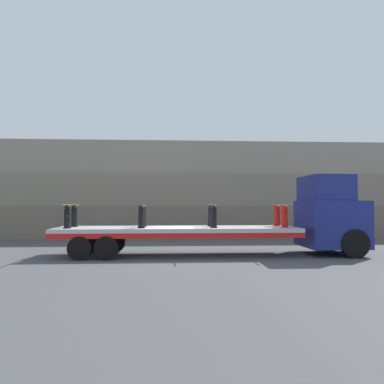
{
  "coord_description": "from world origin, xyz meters",
  "views": [
    {
      "loc": [
        -0.32,
        -15.41,
        2.08
      ],
      "look_at": [
        0.6,
        0.0,
        2.6
      ],
      "focal_mm": 35.0,
      "sensor_mm": 36.0,
      "label": 1
    }
  ],
  "objects_px": {
    "truck_cab": "(332,216)",
    "fire_hydrant_black_near_0": "(67,217)",
    "fire_hydrant_black_far_1": "(143,216)",
    "fire_hydrant_black_near_1": "(141,217)",
    "fire_hydrant_red_far_3": "(277,216)",
    "flatbed_trailer": "(163,232)",
    "fire_hydrant_black_far_0": "(74,216)",
    "fire_hydrant_black_near_2": "(214,217)",
    "fire_hydrant_red_near_3": "(284,216)",
    "fire_hydrant_black_far_2": "(211,216)"
  },
  "relations": [
    {
      "from": "truck_cab",
      "to": "fire_hydrant_black_near_0",
      "type": "bearing_deg",
      "value": -177.17
    },
    {
      "from": "truck_cab",
      "to": "fire_hydrant_black_far_1",
      "type": "height_order",
      "value": "truck_cab"
    },
    {
      "from": "fire_hydrant_black_near_1",
      "to": "fire_hydrant_red_far_3",
      "type": "relative_size",
      "value": 1.0
    },
    {
      "from": "flatbed_trailer",
      "to": "fire_hydrant_black_near_1",
      "type": "distance_m",
      "value": 1.18
    },
    {
      "from": "fire_hydrant_black_near_1",
      "to": "fire_hydrant_red_far_3",
      "type": "xyz_separation_m",
      "value": [
        5.75,
        1.07,
        0.0
      ]
    },
    {
      "from": "flatbed_trailer",
      "to": "fire_hydrant_black_far_0",
      "type": "relative_size",
      "value": 10.71
    },
    {
      "from": "fire_hydrant_black_far_0",
      "to": "fire_hydrant_black_near_1",
      "type": "relative_size",
      "value": 1.0
    },
    {
      "from": "fire_hydrant_black_far_0",
      "to": "fire_hydrant_black_near_2",
      "type": "relative_size",
      "value": 1.0
    },
    {
      "from": "fire_hydrant_black_far_1",
      "to": "fire_hydrant_red_far_3",
      "type": "height_order",
      "value": "same"
    },
    {
      "from": "truck_cab",
      "to": "fire_hydrant_black_near_1",
      "type": "relative_size",
      "value": 3.59
    },
    {
      "from": "fire_hydrant_black_far_0",
      "to": "fire_hydrant_black_near_1",
      "type": "bearing_deg",
      "value": -20.45
    },
    {
      "from": "flatbed_trailer",
      "to": "fire_hydrant_black_far_1",
      "type": "height_order",
      "value": "fire_hydrant_black_far_1"
    },
    {
      "from": "fire_hydrant_black_far_1",
      "to": "fire_hydrant_black_near_2",
      "type": "xyz_separation_m",
      "value": [
        2.88,
        -1.07,
        0.0
      ]
    },
    {
      "from": "fire_hydrant_black_near_0",
      "to": "fire_hydrant_red_far_3",
      "type": "xyz_separation_m",
      "value": [
        8.63,
        1.07,
        0.0
      ]
    },
    {
      "from": "flatbed_trailer",
      "to": "fire_hydrant_black_near_0",
      "type": "distance_m",
      "value": 3.8
    },
    {
      "from": "truck_cab",
      "to": "fire_hydrant_black_near_0",
      "type": "distance_m",
      "value": 10.84
    },
    {
      "from": "fire_hydrant_black_near_0",
      "to": "fire_hydrant_black_near_2",
      "type": "distance_m",
      "value": 5.75
    },
    {
      "from": "fire_hydrant_black_far_1",
      "to": "fire_hydrant_red_near_3",
      "type": "relative_size",
      "value": 1.0
    },
    {
      "from": "truck_cab",
      "to": "fire_hydrant_black_far_0",
      "type": "relative_size",
      "value": 3.59
    },
    {
      "from": "fire_hydrant_red_far_3",
      "to": "truck_cab",
      "type": "bearing_deg",
      "value": -13.7
    },
    {
      "from": "fire_hydrant_black_near_1",
      "to": "truck_cab",
      "type": "bearing_deg",
      "value": 3.86
    },
    {
      "from": "fire_hydrant_black_far_0",
      "to": "fire_hydrant_black_near_1",
      "type": "xyz_separation_m",
      "value": [
        2.88,
        -1.07,
        0.0
      ]
    },
    {
      "from": "flatbed_trailer",
      "to": "fire_hydrant_black_near_2",
      "type": "height_order",
      "value": "fire_hydrant_black_near_2"
    },
    {
      "from": "flatbed_trailer",
      "to": "fire_hydrant_black_far_2",
      "type": "height_order",
      "value": "fire_hydrant_black_far_2"
    },
    {
      "from": "fire_hydrant_black_near_1",
      "to": "fire_hydrant_black_near_0",
      "type": "bearing_deg",
      "value": 180.0
    },
    {
      "from": "truck_cab",
      "to": "fire_hydrant_black_near_1",
      "type": "xyz_separation_m",
      "value": [
        -7.95,
        -0.54,
        -0.02
      ]
    },
    {
      "from": "truck_cab",
      "to": "fire_hydrant_black_near_1",
      "type": "height_order",
      "value": "truck_cab"
    },
    {
      "from": "fire_hydrant_black_far_2",
      "to": "fire_hydrant_red_far_3",
      "type": "xyz_separation_m",
      "value": [
        2.88,
        0.0,
        0.0
      ]
    },
    {
      "from": "fire_hydrant_black_far_0",
      "to": "fire_hydrant_red_near_3",
      "type": "relative_size",
      "value": 1.0
    },
    {
      "from": "flatbed_trailer",
      "to": "fire_hydrant_black_far_0",
      "type": "bearing_deg",
      "value": 171.76
    },
    {
      "from": "fire_hydrant_red_near_3",
      "to": "fire_hydrant_red_far_3",
      "type": "height_order",
      "value": "same"
    },
    {
      "from": "fire_hydrant_black_near_0",
      "to": "fire_hydrant_red_near_3",
      "type": "xyz_separation_m",
      "value": [
        8.63,
        0.0,
        0.0
      ]
    },
    {
      "from": "fire_hydrant_red_near_3",
      "to": "fire_hydrant_red_far_3",
      "type": "relative_size",
      "value": 1.0
    },
    {
      "from": "flatbed_trailer",
      "to": "fire_hydrant_black_far_1",
      "type": "xyz_separation_m",
      "value": [
        -0.82,
        0.54,
        0.66
      ]
    },
    {
      "from": "fire_hydrant_black_far_0",
      "to": "fire_hydrant_black_far_2",
      "type": "bearing_deg",
      "value": 0.0
    },
    {
      "from": "fire_hydrant_black_near_0",
      "to": "fire_hydrant_black_far_2",
      "type": "xyz_separation_m",
      "value": [
        5.75,
        1.07,
        0.0
      ]
    },
    {
      "from": "flatbed_trailer",
      "to": "fire_hydrant_black_far_0",
      "type": "height_order",
      "value": "fire_hydrant_black_far_0"
    },
    {
      "from": "fire_hydrant_black_near_2",
      "to": "fire_hydrant_black_far_0",
      "type": "bearing_deg",
      "value": 169.44
    },
    {
      "from": "fire_hydrant_black_far_1",
      "to": "fire_hydrant_black_far_2",
      "type": "distance_m",
      "value": 2.88
    },
    {
      "from": "fire_hydrant_black_near_1",
      "to": "fire_hydrant_black_far_2",
      "type": "xyz_separation_m",
      "value": [
        2.88,
        1.07,
        0.0
      ]
    },
    {
      "from": "fire_hydrant_black_far_2",
      "to": "fire_hydrant_red_near_3",
      "type": "xyz_separation_m",
      "value": [
        2.88,
        -1.07,
        0.0
      ]
    },
    {
      "from": "fire_hydrant_black_near_0",
      "to": "fire_hydrant_red_near_3",
      "type": "bearing_deg",
      "value": 0.0
    },
    {
      "from": "flatbed_trailer",
      "to": "fire_hydrant_black_far_2",
      "type": "relative_size",
      "value": 10.71
    },
    {
      "from": "fire_hydrant_black_far_0",
      "to": "fire_hydrant_black_far_2",
      "type": "distance_m",
      "value": 5.75
    },
    {
      "from": "fire_hydrant_black_far_0",
      "to": "fire_hydrant_red_far_3",
      "type": "xyz_separation_m",
      "value": [
        8.63,
        0.0,
        0.0
      ]
    },
    {
      "from": "flatbed_trailer",
      "to": "fire_hydrant_red_far_3",
      "type": "xyz_separation_m",
      "value": [
        4.93,
        0.54,
        0.66
      ]
    },
    {
      "from": "fire_hydrant_black_near_0",
      "to": "fire_hydrant_black_far_0",
      "type": "bearing_deg",
      "value": 90.0
    },
    {
      "from": "truck_cab",
      "to": "fire_hydrant_black_far_0",
      "type": "xyz_separation_m",
      "value": [
        -10.83,
        0.54,
        -0.02
      ]
    },
    {
      "from": "flatbed_trailer",
      "to": "fire_hydrant_red_near_3",
      "type": "height_order",
      "value": "fire_hydrant_red_near_3"
    },
    {
      "from": "fire_hydrant_black_near_2",
      "to": "fire_hydrant_red_near_3",
      "type": "height_order",
      "value": "same"
    }
  ]
}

